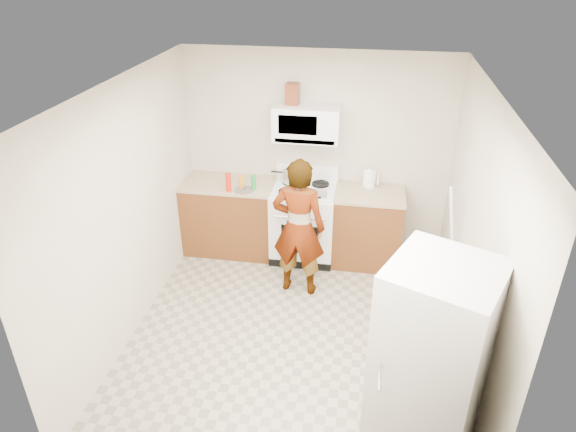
% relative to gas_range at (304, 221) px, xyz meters
% --- Properties ---
extents(floor, '(3.60, 3.60, 0.00)m').
position_rel_gas_range_xyz_m(floor, '(0.10, -1.48, -0.49)').
color(floor, gray).
rests_on(floor, ground).
extents(back_wall, '(3.20, 0.02, 2.50)m').
position_rel_gas_range_xyz_m(back_wall, '(0.10, 0.31, 0.76)').
color(back_wall, beige).
rests_on(back_wall, floor).
extents(right_wall, '(0.02, 3.60, 2.50)m').
position_rel_gas_range_xyz_m(right_wall, '(1.69, -1.48, 0.76)').
color(right_wall, beige).
rests_on(right_wall, floor).
extents(cabinet_left, '(1.12, 0.62, 0.90)m').
position_rel_gas_range_xyz_m(cabinet_left, '(-0.94, 0.01, -0.04)').
color(cabinet_left, brown).
rests_on(cabinet_left, floor).
extents(counter_left, '(1.14, 0.64, 0.03)m').
position_rel_gas_range_xyz_m(counter_left, '(-0.94, 0.01, 0.43)').
color(counter_left, tan).
rests_on(counter_left, cabinet_left).
extents(cabinet_right, '(0.80, 0.62, 0.90)m').
position_rel_gas_range_xyz_m(cabinet_right, '(0.78, 0.01, -0.04)').
color(cabinet_right, brown).
rests_on(cabinet_right, floor).
extents(counter_right, '(0.82, 0.64, 0.03)m').
position_rel_gas_range_xyz_m(counter_right, '(0.78, 0.01, 0.43)').
color(counter_right, tan).
rests_on(counter_right, cabinet_right).
extents(gas_range, '(0.76, 0.65, 1.13)m').
position_rel_gas_range_xyz_m(gas_range, '(0.00, 0.00, 0.00)').
color(gas_range, white).
rests_on(gas_range, floor).
extents(microwave, '(0.76, 0.38, 0.40)m').
position_rel_gas_range_xyz_m(microwave, '(0.00, 0.13, 1.21)').
color(microwave, white).
rests_on(microwave, back_wall).
extents(person, '(0.61, 0.43, 1.60)m').
position_rel_gas_range_xyz_m(person, '(0.04, -0.73, 0.32)').
color(person, tan).
rests_on(person, floor).
extents(fridge, '(0.92, 0.92, 1.70)m').
position_rel_gas_range_xyz_m(fridge, '(1.28, -2.66, 0.36)').
color(fridge, white).
rests_on(fridge, floor).
extents(kettle, '(0.19, 0.19, 0.19)m').
position_rel_gas_range_xyz_m(kettle, '(0.76, 0.19, 0.54)').
color(kettle, white).
rests_on(kettle, counter_right).
extents(jug, '(0.15, 0.15, 0.24)m').
position_rel_gas_range_xyz_m(jug, '(-0.17, 0.16, 1.53)').
color(jug, maroon).
rests_on(jug, microwave).
extents(saucepan, '(0.31, 0.31, 0.14)m').
position_rel_gas_range_xyz_m(saucepan, '(-0.16, 0.12, 0.54)').
color(saucepan, '#B4B5B9').
rests_on(saucepan, gas_range).
extents(tray, '(0.27, 0.19, 0.05)m').
position_rel_gas_range_xyz_m(tray, '(0.16, -0.17, 0.47)').
color(tray, white).
rests_on(tray, gas_range).
extents(bottle_spray, '(0.07, 0.07, 0.22)m').
position_rel_gas_range_xyz_m(bottle_spray, '(-0.87, -0.23, 0.56)').
color(bottle_spray, red).
rests_on(bottle_spray, counter_left).
extents(bottle_hot_sauce, '(0.06, 0.06, 0.16)m').
position_rel_gas_range_xyz_m(bottle_hot_sauce, '(-0.74, -0.11, 0.53)').
color(bottle_hot_sauce, orange).
rests_on(bottle_hot_sauce, counter_left).
extents(bottle_green_cap, '(0.06, 0.06, 0.18)m').
position_rel_gas_range_xyz_m(bottle_green_cap, '(-0.59, -0.13, 0.54)').
color(bottle_green_cap, '#188936').
rests_on(bottle_green_cap, counter_left).
extents(pot_lid, '(0.33, 0.33, 0.01)m').
position_rel_gas_range_xyz_m(pot_lid, '(-0.70, -0.17, 0.46)').
color(pot_lid, silver).
rests_on(pot_lid, counter_left).
extents(broom, '(0.30, 0.18, 1.46)m').
position_rel_gas_range_xyz_m(broom, '(1.66, -0.81, 0.25)').
color(broom, white).
rests_on(broom, floor).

